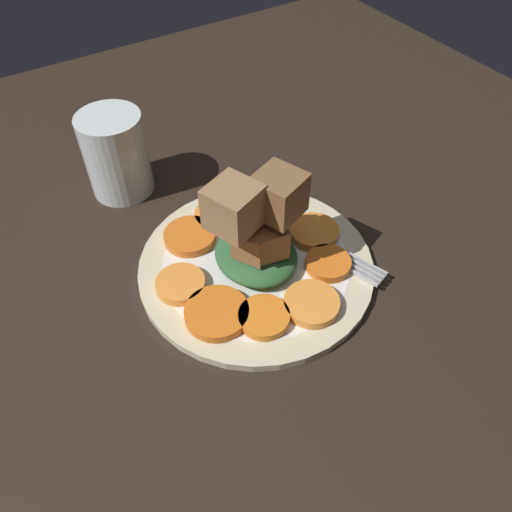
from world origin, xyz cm
name	(u,v)px	position (x,y,z in cm)	size (l,w,h in cm)	color
table_slab	(256,274)	(0.00, 0.00, 1.00)	(120.00, 120.00, 2.00)	black
plate	(256,265)	(0.00, 0.00, 2.52)	(26.27, 26.27, 1.05)	beige
carrot_slice_0	(190,236)	(7.14, 4.57, 3.59)	(6.04, 6.04, 0.97)	orange
carrot_slice_1	(181,284)	(1.30, 8.68, 3.59)	(5.31, 5.31, 0.97)	orange
carrot_slice_2	(217,313)	(-4.06, 7.28, 3.59)	(6.62, 6.62, 0.97)	orange
carrot_slice_3	(264,317)	(-7.05, 3.51, 3.59)	(5.26, 5.26, 0.97)	orange
carrot_slice_4	(312,303)	(-8.24, -1.55, 3.59)	(5.79, 5.79, 0.97)	#F99338
carrot_slice_5	(328,263)	(-4.78, -6.39, 3.59)	(5.05, 5.05, 0.97)	orange
carrot_slice_6	(312,230)	(0.35, -8.06, 3.59)	(5.72, 5.72, 0.97)	orange
carrot_slice_7	(265,210)	(6.14, -5.21, 3.59)	(6.28, 6.28, 0.97)	orange
carrot_slice_8	(219,215)	(8.41, 0.00, 3.59)	(5.78, 5.78, 0.97)	orange
center_pile	(258,229)	(0.11, -0.30, 7.98)	(9.79, 10.69, 11.81)	#2D6033
fork	(316,244)	(-1.44, -7.24, 3.30)	(17.89, 7.55, 0.40)	#B2B2B7
water_glass	(116,155)	(21.28, 7.16, 7.35)	(7.93, 7.93, 10.69)	silver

